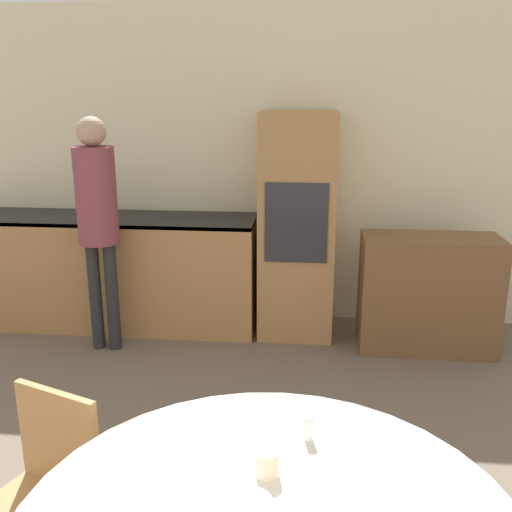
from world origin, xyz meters
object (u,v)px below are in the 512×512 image
sideboard (428,293)px  cup (268,464)px  person_standing (97,208)px  oven_unit (297,226)px  chair_far_left (43,491)px  bowl_centre (251,509)px

sideboard → cup: (-1.00, -2.69, 0.38)m
person_standing → sideboard: bearing=5.8°
person_standing → oven_unit: bearing=19.0°
sideboard → cup: sideboard is taller
oven_unit → chair_far_left: bearing=-107.4°
sideboard → chair_far_left: sideboard is taller
cup → sideboard: bearing=69.6°
oven_unit → chair_far_left: (-0.85, -2.71, -0.41)m
sideboard → chair_far_left: 3.09m
oven_unit → cup: 2.94m
sideboard → person_standing: size_ratio=0.58×
chair_far_left → sideboard: bearing=74.3°
oven_unit → sideboard: size_ratio=1.75×
sideboard → bowl_centre: size_ratio=8.27×
oven_unit → person_standing: size_ratio=1.01×
bowl_centre → chair_far_left: bearing=153.6°
cup → bowl_centre: (-0.03, -0.18, -0.02)m
chair_far_left → person_standing: person_standing is taller
cup → chair_far_left: bearing=165.2°
sideboard → bowl_centre: bearing=-109.8°
chair_far_left → person_standing: bearing=125.9°
sideboard → person_standing: bearing=-174.2°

